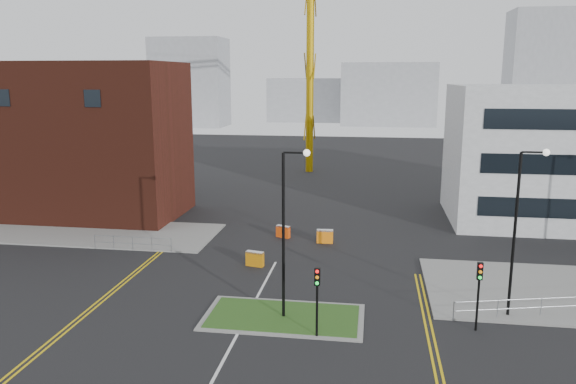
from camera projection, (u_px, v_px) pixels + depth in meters
name	position (u px, v px, depth m)	size (l,w,h in m)	color
pavement_left	(51.00, 231.00, 47.06)	(28.00, 8.00, 0.12)	slate
island_kerb	(284.00, 317.00, 30.26)	(8.60, 4.60, 0.08)	slate
grass_island	(284.00, 317.00, 30.26)	(8.00, 4.00, 0.12)	#234D19
brick_building	(52.00, 141.00, 51.91)	(24.20, 10.07, 14.24)	#491C12
streetlamp_island	(288.00, 221.00, 29.14)	(1.46, 0.36, 9.18)	black
streetlamp_right_near	(520.00, 220.00, 29.30)	(1.46, 0.36, 9.18)	black
traffic_light_island	(317.00, 289.00, 27.50)	(0.28, 0.33, 3.65)	black
traffic_light_right	(479.00, 283.00, 28.25)	(0.28, 0.33, 3.65)	black
railing_left	(132.00, 241.00, 41.72)	(6.05, 0.05, 1.10)	gray
centre_line	(217.00, 372.00, 24.76)	(0.15, 30.00, 0.01)	silver
yellow_left_a	(109.00, 292.00, 33.83)	(0.12, 24.00, 0.01)	gold
yellow_left_b	(114.00, 292.00, 33.79)	(0.12, 24.00, 0.01)	gold
yellow_right_a	(429.00, 345.00, 27.23)	(0.12, 20.00, 0.01)	gold
yellow_right_b	(436.00, 345.00, 27.19)	(0.12, 20.00, 0.01)	gold
skyline_a	(190.00, 83.00, 142.61)	(18.00, 12.00, 22.00)	gray
skyline_b	(388.00, 94.00, 145.52)	(24.00, 12.00, 16.00)	gray
skyline_c	(538.00, 70.00, 134.29)	(14.00, 12.00, 28.00)	gray
skyline_d	(323.00, 100.00, 158.27)	(30.00, 12.00, 12.00)	gray
barrier_left	(255.00, 258.00, 38.38)	(1.29, 0.68, 1.03)	#CA770B
barrier_mid	(325.00, 236.00, 43.68)	(1.29, 0.51, 1.07)	orange
barrier_right	(283.00, 231.00, 45.19)	(1.20, 0.81, 0.97)	#E7480C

